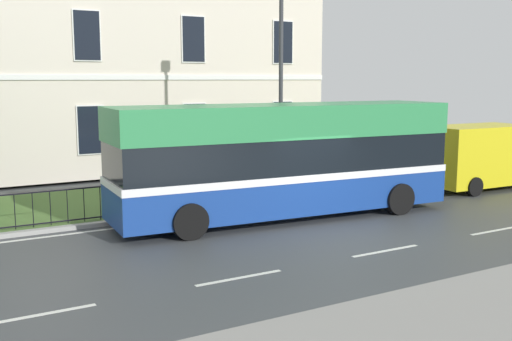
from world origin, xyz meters
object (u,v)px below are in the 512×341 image
Objects in this scene: georgian_townhouse at (109,13)px; street_lamp_post at (281,65)px; single_decker_bus at (284,159)px; white_panel_van at (481,156)px.

georgian_townhouse reaches higher than street_lamp_post.
street_lamp_post is at bearing 63.98° from single_decker_bus.
single_decker_bus is at bearing -85.45° from georgian_townhouse.
georgian_townhouse is 3.59× the size of white_panel_van.
single_decker_bus is 9.00m from white_panel_van.
white_panel_van is 0.65× the size of street_lamp_post.
georgian_townhouse is 17.30m from white_panel_van.
street_lamp_post is at bearing -77.22° from georgian_townhouse.
georgian_townhouse is 2.32× the size of street_lamp_post.
white_panel_van is (8.97, 0.36, -0.54)m from single_decker_bus.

